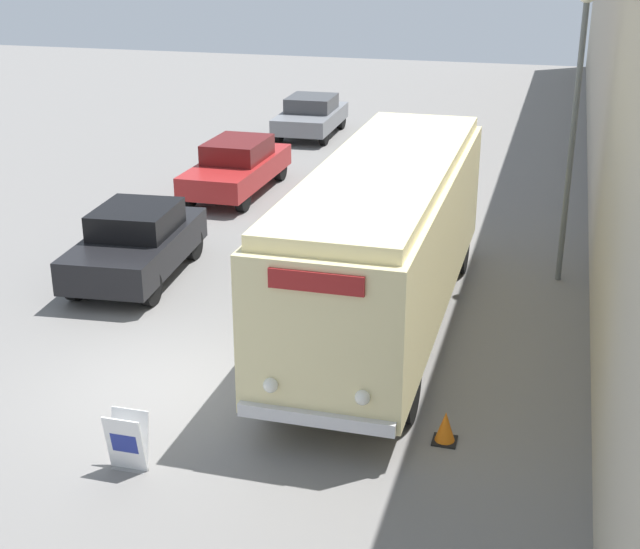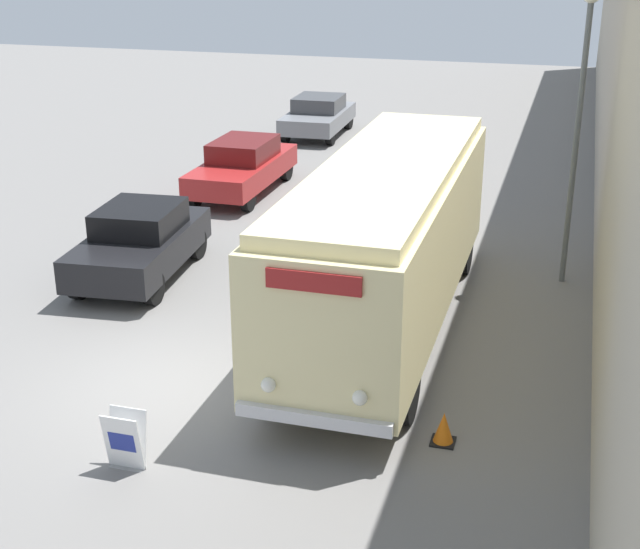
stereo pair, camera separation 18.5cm
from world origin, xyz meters
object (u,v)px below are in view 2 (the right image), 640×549
vintage_bus (387,236)px  streetlamp (581,95)px  sign_board (125,441)px  parked_car_mid (243,166)px  parked_car_far (318,115)px  parked_car_near (140,242)px  traffic_cone (444,428)px

vintage_bus → streetlamp: streetlamp is taller
sign_board → parked_car_mid: bearing=104.1°
parked_car_mid → parked_car_far: bearing=90.3°
sign_board → vintage_bus: bearing=66.5°
vintage_bus → sign_board: vintage_bus is taller
vintage_bus → parked_car_near: 5.85m
vintage_bus → parked_car_far: 17.00m
parked_car_mid → traffic_cone: parked_car_mid is taller
sign_board → streetlamp: bearing=58.1°
sign_board → parked_car_near: 7.49m
parked_car_mid → traffic_cone: (7.63, -11.77, -0.54)m
streetlamp → vintage_bus: bearing=-133.0°
parked_car_mid → parked_car_far: (-0.07, 7.90, -0.05)m
parked_car_near → parked_car_far: 14.79m
sign_board → streetlamp: 11.27m
streetlamp → parked_car_near: 9.67m
traffic_cone → vintage_bus: bearing=114.4°
parked_car_mid → parked_car_far: 7.90m
streetlamp → parked_car_near: streetlamp is taller
vintage_bus → parked_car_far: (-5.97, 15.88, -1.10)m
parked_car_near → parked_car_mid: (-0.26, 6.88, -0.02)m
sign_board → streetlamp: streetlamp is taller
streetlamp → traffic_cone: bearing=-101.4°
parked_car_near → parked_car_far: size_ratio=1.01×
parked_car_near → traffic_cone: bearing=-38.5°
streetlamp → parked_car_mid: streetlamp is taller
streetlamp → parked_car_far: streetlamp is taller
sign_board → traffic_cone: 4.60m
streetlamp → sign_board: bearing=-121.9°
streetlamp → parked_car_far: (-9.15, 12.47, -3.26)m
traffic_cone → streetlamp: bearing=78.6°
parked_car_far → parked_car_mid: bearing=-91.3°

